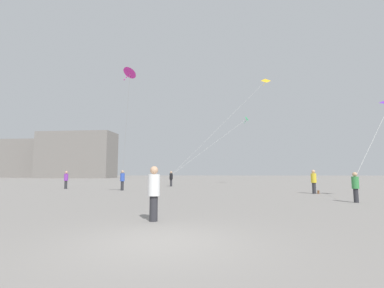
# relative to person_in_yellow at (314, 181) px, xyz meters

# --- Properties ---
(ground_plane) EXTENTS (300.00, 300.00, 0.00)m
(ground_plane) POSITION_rel_person_in_yellow_xyz_m (-9.60, -14.84, -1.00)
(ground_plane) COLOR gray
(person_in_yellow) EXTENTS (0.40, 0.40, 1.82)m
(person_in_yellow) POSITION_rel_person_in_yellow_xyz_m (0.00, 0.00, 0.00)
(person_in_yellow) COLOR #2D2D33
(person_in_yellow) RESTS_ON ground_plane
(person_in_black) EXTENTS (0.39, 0.39, 1.77)m
(person_in_black) POSITION_rel_person_in_yellow_xyz_m (-12.13, 10.76, -0.03)
(person_in_black) COLOR #2D2D33
(person_in_black) RESTS_ON ground_plane
(person_in_blue) EXTENTS (0.40, 0.40, 1.81)m
(person_in_blue) POSITION_rel_person_in_yellow_xyz_m (-15.76, 3.34, -0.00)
(person_in_blue) COLOR #2D2D33
(person_in_blue) RESTS_ON ground_plane
(person_in_green) EXTENTS (0.36, 0.36, 1.63)m
(person_in_green) POSITION_rel_person_in_yellow_xyz_m (-0.33, -6.23, -0.10)
(person_in_green) COLOR #2D2D33
(person_in_green) RESTS_ON ground_plane
(person_in_purple) EXTENTS (0.38, 0.38, 1.75)m
(person_in_purple) POSITION_rel_person_in_yellow_xyz_m (-22.12, 5.68, -0.03)
(person_in_purple) COLOR #2D2D33
(person_in_purple) RESTS_ON ground_plane
(person_in_white) EXTENTS (0.40, 0.40, 1.82)m
(person_in_white) POSITION_rel_person_in_yellow_xyz_m (-10.24, -12.15, -0.00)
(person_in_white) COLOR #2D2D33
(person_in_white) RESTS_ON ground_plane
(kite_amber_delta) EXTENTS (12.37, 2.28, 12.33)m
(kite_amber_delta) POSITION_rel_person_in_yellow_xyz_m (-0.88, 12.69, 11.70)
(kite_amber_delta) COLOR yellow
(kite_emerald_delta) EXTENTS (10.59, 7.44, 8.37)m
(kite_emerald_delta) POSITION_rel_person_in_yellow_xyz_m (-2.39, 17.37, 7.98)
(kite_emerald_delta) COLOR green
(kite_magenta_diamond) EXTENTS (2.66, 6.35, 7.90)m
(kite_magenta_diamond) POSITION_rel_person_in_yellow_xyz_m (-13.79, -2.31, 7.77)
(kite_magenta_diamond) COLOR #D12899
(building_left_hall) EXTENTS (28.19, 17.89, 12.68)m
(building_left_hall) POSITION_rel_person_in_yellow_xyz_m (-64.60, 73.34, 5.34)
(building_left_hall) COLOR gray
(building_left_hall) RESTS_ON ground_plane
(building_centre_hall) EXTENTS (23.24, 10.56, 13.93)m
(building_centre_hall) POSITION_rel_person_in_yellow_xyz_m (-46.60, 61.08, 5.97)
(building_centre_hall) COLOR gray
(building_centre_hall) RESTS_ON ground_plane
(handbag_beside_flyer) EXTENTS (0.26, 0.35, 0.24)m
(handbag_beside_flyer) POSITION_rel_person_in_yellow_xyz_m (0.35, 0.10, -0.88)
(handbag_beside_flyer) COLOR brown
(handbag_beside_flyer) RESTS_ON ground_plane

